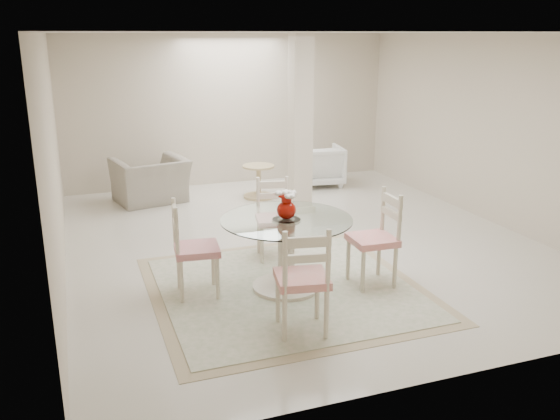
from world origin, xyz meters
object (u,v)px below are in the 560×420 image
object	(u,v)px
column	(300,126)
dining_table	(286,254)
dining_chair_east	(379,231)
recliner_taupe	(151,180)
dining_chair_west	(189,242)
dining_chair_north	(274,212)
armchair_white	(320,165)
dining_chair_south	(304,273)
side_table	(259,183)
red_vase	(287,205)

from	to	relation	value
column	dining_table	xyz separation A→B (m)	(-1.23, -2.72, -0.94)
dining_chair_east	recliner_taupe	bearing A→B (deg)	-154.13
dining_table	dining_chair_east	world-z (taller)	dining_chair_east
dining_chair_east	dining_chair_west	bearing A→B (deg)	-99.26
dining_chair_north	dining_chair_west	world-z (taller)	dining_chair_west
dining_chair_west	armchair_white	xyz separation A→B (m)	(3.20, 3.97, -0.24)
dining_chair_south	recliner_taupe	xyz separation A→B (m)	(-0.68, 5.06, -0.25)
dining_chair_west	side_table	bearing A→B (deg)	-21.67
dining_chair_west	column	bearing A→B (deg)	-35.13
dining_chair_north	recliner_taupe	bearing A→B (deg)	120.87
dining_chair_east	dining_chair_south	size ratio (longest dim) A/B	0.99
dining_chair_south	side_table	xyz separation A→B (m)	(1.07, 4.71, -0.36)
dining_chair_west	dining_chair_south	world-z (taller)	dining_chair_south
side_table	recliner_taupe	bearing A→B (deg)	168.84
armchair_white	side_table	size ratio (longest dim) A/B	1.44
column	recliner_taupe	xyz separation A→B (m)	(-2.12, 1.34, -0.99)
red_vase	dining_chair_east	distance (m)	1.08
dining_table	dining_chair_south	bearing A→B (deg)	-101.55
dining_chair_north	dining_chair_south	size ratio (longest dim) A/B	0.93
dining_chair_west	armchair_white	size ratio (longest dim) A/B	1.42
dining_chair_west	recliner_taupe	world-z (taller)	dining_chair_west
red_vase	armchair_white	size ratio (longest dim) A/B	0.39
dining_chair_east	dining_chair_west	xyz separation A→B (m)	(-2.01, 0.39, -0.01)
recliner_taupe	side_table	size ratio (longest dim) A/B	2.00
dining_table	dining_chair_north	world-z (taller)	dining_chair_north
column	dining_table	distance (m)	3.13
red_vase	recliner_taupe	world-z (taller)	red_vase
dining_chair_north	dining_chair_south	world-z (taller)	dining_chair_south
column	dining_chair_west	bearing A→B (deg)	-131.54
recliner_taupe	dining_chair_west	bearing A→B (deg)	76.10
dining_table	dining_chair_east	bearing A→B (deg)	-10.92
red_vase	side_table	world-z (taller)	red_vase
dining_chair_north	dining_chair_west	size ratio (longest dim) A/B	0.96
column	red_vase	xyz separation A→B (m)	(-1.23, -2.72, -0.39)
dining_chair_north	dining_chair_south	xyz separation A→B (m)	(-0.41, -2.01, 0.04)
dining_chair_east	side_table	world-z (taller)	dining_chair_east
dining_chair_east	dining_chair_south	world-z (taller)	dining_chair_south
dining_table	side_table	size ratio (longest dim) A/B	2.50
column	side_table	xyz separation A→B (m)	(-0.36, 0.99, -1.09)
armchair_white	side_table	distance (m)	1.41
dining_table	dining_chair_west	distance (m)	1.04
dining_chair_west	dining_chair_south	bearing A→B (deg)	-140.07
dining_chair_south	recliner_taupe	distance (m)	5.11
dining_table	recliner_taupe	world-z (taller)	dining_table
dining_table	dining_chair_north	xyz separation A→B (m)	(0.21, 1.00, 0.16)
dining_table	dining_chair_south	xyz separation A→B (m)	(-0.21, -1.01, 0.21)
dining_chair_east	armchair_white	distance (m)	4.53
dining_chair_west	armchair_white	distance (m)	5.10
dining_table	dining_chair_south	world-z (taller)	dining_chair_south
dining_table	side_table	xyz separation A→B (m)	(0.87, 3.71, -0.15)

